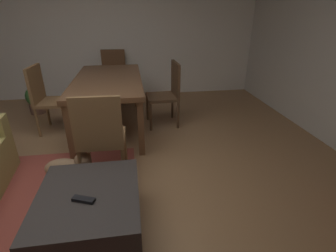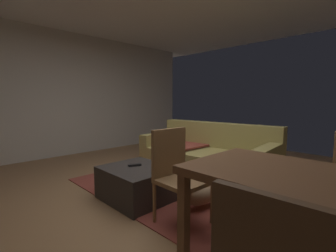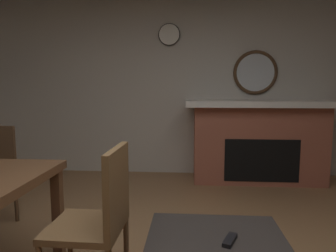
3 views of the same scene
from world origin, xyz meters
name	(u,v)px [view 1 (image 1 of 3)]	position (x,y,z in m)	size (l,w,h in m)	color
floor	(66,210)	(0.00, 0.00, 0.00)	(8.02, 8.02, 0.00)	olive
wall_right_window_side	(93,25)	(3.34, 0.00, 1.34)	(0.12, 6.73, 2.69)	white
area_rug	(3,244)	(-0.31, 0.38, 0.01)	(2.60, 2.00, 0.01)	brown
ottoman_coffee_table	(91,215)	(-0.31, -0.28, 0.20)	(0.82, 0.73, 0.40)	#2D2826
tv_remote	(84,199)	(-0.38, -0.26, 0.41)	(0.05, 0.16, 0.02)	black
dining_table	(108,83)	(1.71, -0.32, 0.67)	(1.85, 0.91, 0.74)	brown
dining_chair_north	(46,96)	(1.72, 0.53, 0.52)	(0.47, 0.47, 0.93)	brown
dining_chair_east	(114,73)	(3.03, -0.32, 0.52)	(0.47, 0.47, 0.93)	brown
dining_chair_west	(100,134)	(0.40, -0.32, 0.52)	(0.45, 0.45, 0.93)	brown
dining_chair_south	(168,90)	(1.72, -1.17, 0.52)	(0.46, 0.46, 0.93)	#513823
potted_plant	(36,100)	(2.47, 0.96, 0.24)	(0.29, 0.29, 0.45)	brown
small_dog	(69,168)	(0.40, 0.03, 0.18)	(0.31, 0.50, 0.31)	#8C6B4C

